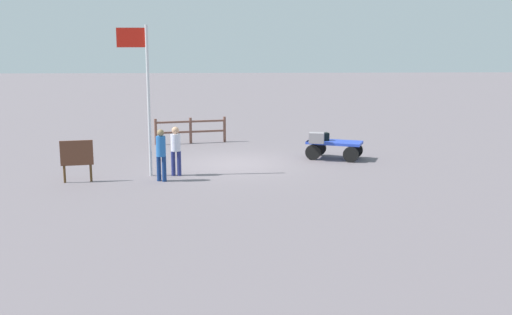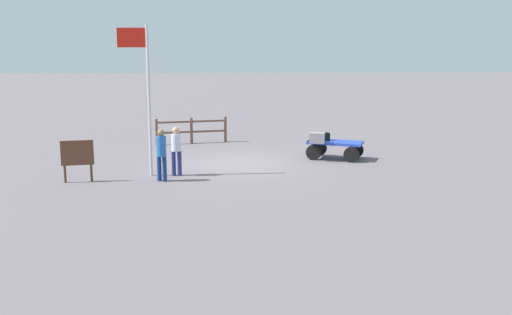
{
  "view_description": "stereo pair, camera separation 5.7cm",
  "coord_description": "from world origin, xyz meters",
  "px_view_note": "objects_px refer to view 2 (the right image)",
  "views": [
    {
      "loc": [
        0.1,
        22.4,
        4.6
      ],
      "look_at": [
        -0.56,
        6.0,
        1.4
      ],
      "focal_mm": 43.19,
      "sensor_mm": 36.0,
      "label": 1
    },
    {
      "loc": [
        0.04,
        22.4,
        4.6
      ],
      "look_at": [
        -0.56,
        6.0,
        1.4
      ],
      "focal_mm": 43.19,
      "sensor_mm": 36.0,
      "label": 2
    }
  ],
  "objects_px": {
    "luggage_cart": "(335,146)",
    "flagpole": "(145,86)",
    "worker_trailing": "(161,152)",
    "worker_lead": "(176,147)",
    "suitcase_navy": "(317,138)",
    "signboard": "(77,155)",
    "suitcase_dark": "(322,137)"
  },
  "relations": [
    {
      "from": "worker_trailing",
      "to": "flagpole",
      "type": "distance_m",
      "value": 2.3
    },
    {
      "from": "suitcase_navy",
      "to": "suitcase_dark",
      "type": "xyz_separation_m",
      "value": [
        -0.28,
        -0.56,
        -0.05
      ]
    },
    {
      "from": "signboard",
      "to": "worker_trailing",
      "type": "bearing_deg",
      "value": -179.52
    },
    {
      "from": "suitcase_navy",
      "to": "suitcase_dark",
      "type": "distance_m",
      "value": 0.63
    },
    {
      "from": "suitcase_dark",
      "to": "flagpole",
      "type": "xyz_separation_m",
      "value": [
        6.36,
        2.87,
        2.21
      ]
    },
    {
      "from": "luggage_cart",
      "to": "worker_trailing",
      "type": "relative_size",
      "value": 1.34
    },
    {
      "from": "worker_lead",
      "to": "flagpole",
      "type": "distance_m",
      "value": 2.29
    },
    {
      "from": "luggage_cart",
      "to": "signboard",
      "type": "height_order",
      "value": "signboard"
    },
    {
      "from": "luggage_cart",
      "to": "flagpole",
      "type": "xyz_separation_m",
      "value": [
        6.81,
        2.72,
        2.57
      ]
    },
    {
      "from": "suitcase_navy",
      "to": "signboard",
      "type": "height_order",
      "value": "signboard"
    },
    {
      "from": "suitcase_dark",
      "to": "worker_lead",
      "type": "xyz_separation_m",
      "value": [
        5.37,
        2.88,
        0.14
      ]
    },
    {
      "from": "suitcase_navy",
      "to": "signboard",
      "type": "bearing_deg",
      "value": 21.04
    },
    {
      "from": "worker_lead",
      "to": "worker_trailing",
      "type": "bearing_deg",
      "value": 63.27
    },
    {
      "from": "suitcase_navy",
      "to": "suitcase_dark",
      "type": "relative_size",
      "value": 1.08
    },
    {
      "from": "suitcase_navy",
      "to": "worker_lead",
      "type": "xyz_separation_m",
      "value": [
        5.09,
        2.32,
        0.09
      ]
    },
    {
      "from": "worker_lead",
      "to": "flagpole",
      "type": "relative_size",
      "value": 0.33
    },
    {
      "from": "luggage_cart",
      "to": "suitcase_navy",
      "type": "relative_size",
      "value": 3.68
    },
    {
      "from": "worker_trailing",
      "to": "flagpole",
      "type": "height_order",
      "value": "flagpole"
    },
    {
      "from": "suitcase_navy",
      "to": "flagpole",
      "type": "height_order",
      "value": "flagpole"
    },
    {
      "from": "worker_lead",
      "to": "signboard",
      "type": "xyz_separation_m",
      "value": [
        3.1,
        0.83,
        -0.1
      ]
    },
    {
      "from": "suitcase_navy",
      "to": "worker_lead",
      "type": "bearing_deg",
      "value": 24.54
    },
    {
      "from": "suitcase_navy",
      "to": "luggage_cart",
      "type": "bearing_deg",
      "value": -150.92
    },
    {
      "from": "suitcase_dark",
      "to": "worker_trailing",
      "type": "bearing_deg",
      "value": 32.57
    },
    {
      "from": "flagpole",
      "to": "suitcase_dark",
      "type": "bearing_deg",
      "value": -155.69
    },
    {
      "from": "luggage_cart",
      "to": "worker_trailing",
      "type": "bearing_deg",
      "value": 29.59
    },
    {
      "from": "luggage_cart",
      "to": "signboard",
      "type": "xyz_separation_m",
      "value": [
        8.93,
        3.56,
        0.39
      ]
    },
    {
      "from": "worker_lead",
      "to": "flagpole",
      "type": "height_order",
      "value": "flagpole"
    },
    {
      "from": "worker_lead",
      "to": "worker_trailing",
      "type": "xyz_separation_m",
      "value": [
        0.41,
        0.81,
        -0.0
      ]
    },
    {
      "from": "luggage_cart",
      "to": "worker_lead",
      "type": "xyz_separation_m",
      "value": [
        5.82,
        2.73,
        0.5
      ]
    },
    {
      "from": "luggage_cart",
      "to": "worker_lead",
      "type": "height_order",
      "value": "worker_lead"
    },
    {
      "from": "suitcase_navy",
      "to": "signboard",
      "type": "distance_m",
      "value": 8.77
    },
    {
      "from": "suitcase_navy",
      "to": "suitcase_dark",
      "type": "bearing_deg",
      "value": -116.64
    }
  ]
}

